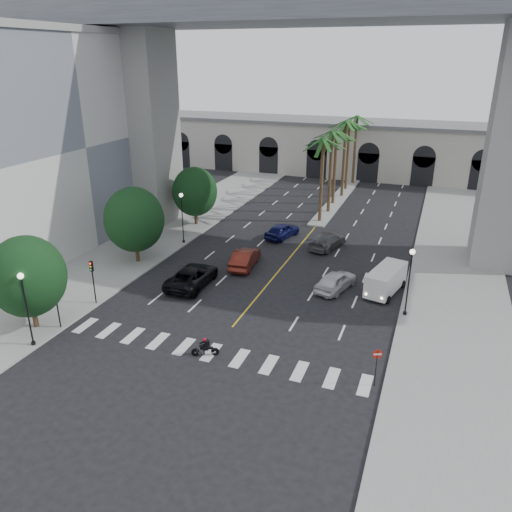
% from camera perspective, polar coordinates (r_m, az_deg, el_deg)
% --- Properties ---
extents(ground, '(140.00, 140.00, 0.00)m').
position_cam_1_polar(ground, '(34.48, -4.06, -9.66)').
color(ground, black).
rests_on(ground, ground).
extents(sidewalk_left, '(8.00, 100.00, 0.15)m').
position_cam_1_polar(sidewalk_left, '(53.01, -12.19, 1.60)').
color(sidewalk_left, gray).
rests_on(sidewalk_left, ground).
extents(sidewalk_right, '(8.00, 100.00, 0.15)m').
position_cam_1_polar(sidewalk_right, '(45.36, 21.91, -3.09)').
color(sidewalk_right, gray).
rests_on(sidewalk_right, ground).
extents(median, '(2.00, 24.00, 0.20)m').
position_cam_1_polar(median, '(68.19, 9.28, 6.37)').
color(median, gray).
rests_on(median, ground).
extents(building_left, '(16.50, 32.50, 20.60)m').
position_cam_1_polar(building_left, '(55.78, -25.48, 11.90)').
color(building_left, silver).
rests_on(building_left, ground).
extents(pier_building, '(71.00, 10.50, 8.50)m').
position_cam_1_polar(pier_building, '(83.69, 11.91, 11.97)').
color(pier_building, beige).
rests_on(pier_building, ground).
extents(bridge, '(75.00, 13.00, 26.00)m').
position_cam_1_polar(bridge, '(49.45, 10.72, 22.12)').
color(bridge, gray).
rests_on(bridge, ground).
extents(palm_a, '(3.20, 3.20, 10.30)m').
position_cam_1_polar(palm_a, '(56.72, 7.70, 12.65)').
color(palm_a, '#47331E').
rests_on(palm_a, ground).
extents(palm_b, '(3.20, 3.20, 10.60)m').
position_cam_1_polar(palm_b, '(60.52, 8.71, 13.44)').
color(palm_b, '#47331E').
rests_on(palm_b, ground).
extents(palm_c, '(3.20, 3.20, 10.10)m').
position_cam_1_polar(palm_c, '(64.52, 9.21, 13.51)').
color(palm_c, '#47331E').
rests_on(palm_c, ground).
extents(palm_d, '(3.20, 3.20, 10.90)m').
position_cam_1_polar(palm_d, '(68.25, 10.26, 14.51)').
color(palm_d, '#47331E').
rests_on(palm_d, ground).
extents(palm_e, '(3.20, 3.20, 10.40)m').
position_cam_1_polar(palm_e, '(72.26, 10.66, 14.51)').
color(palm_e, '#47331E').
rests_on(palm_e, ground).
extents(palm_f, '(3.20, 3.20, 10.70)m').
position_cam_1_polar(palm_f, '(76.09, 11.48, 15.02)').
color(palm_f, '#47331E').
rests_on(palm_f, ground).
extents(street_tree_near, '(5.20, 5.20, 6.89)m').
position_cam_1_polar(street_tree_near, '(37.47, -24.67, -2.14)').
color(street_tree_near, '#382616').
rests_on(street_tree_near, ground).
extents(street_tree_mid, '(5.44, 5.44, 7.21)m').
position_cam_1_polar(street_tree_mid, '(46.71, -13.75, 4.06)').
color(street_tree_mid, '#382616').
rests_on(street_tree_mid, ground).
extents(street_tree_far, '(5.04, 5.04, 6.68)m').
position_cam_1_polar(street_tree_far, '(56.68, -7.01, 7.31)').
color(street_tree_far, '#382616').
rests_on(street_tree_far, ground).
extents(lamp_post_left_near, '(0.40, 0.40, 5.35)m').
position_cam_1_polar(lamp_post_left_near, '(35.47, -24.83, -4.93)').
color(lamp_post_left_near, black).
rests_on(lamp_post_left_near, ground).
extents(lamp_post_left_far, '(0.40, 0.40, 5.35)m').
position_cam_1_polar(lamp_post_left_far, '(51.05, -8.44, 4.80)').
color(lamp_post_left_far, black).
rests_on(lamp_post_left_far, ground).
extents(lamp_post_right, '(0.40, 0.40, 5.35)m').
position_cam_1_polar(lamp_post_right, '(37.64, 17.13, -2.28)').
color(lamp_post_right, black).
rests_on(lamp_post_right, ground).
extents(traffic_signal_near, '(0.25, 0.18, 3.65)m').
position_cam_1_polar(traffic_signal_near, '(37.27, -21.91, -4.39)').
color(traffic_signal_near, black).
rests_on(traffic_signal_near, ground).
extents(traffic_signal_far, '(0.25, 0.18, 3.65)m').
position_cam_1_polar(traffic_signal_far, '(39.97, -18.18, -2.09)').
color(traffic_signal_far, black).
rests_on(traffic_signal_far, ground).
extents(motorcycle_rider, '(1.68, 0.81, 1.30)m').
position_cam_1_polar(motorcycle_rider, '(32.75, -5.75, -10.37)').
color(motorcycle_rider, black).
rests_on(motorcycle_rider, ground).
extents(car_a, '(3.15, 5.05, 1.60)m').
position_cam_1_polar(car_a, '(41.65, 9.10, -2.81)').
color(car_a, silver).
rests_on(car_a, ground).
extents(car_b, '(2.27, 5.21, 1.67)m').
position_cam_1_polar(car_b, '(45.58, -1.28, -0.26)').
color(car_b, '#541910').
rests_on(car_b, ground).
extents(car_c, '(2.91, 6.10, 1.68)m').
position_cam_1_polar(car_c, '(42.21, -7.30, -2.30)').
color(car_c, black).
rests_on(car_c, ground).
extents(car_d, '(3.34, 5.68, 1.54)m').
position_cam_1_polar(car_d, '(50.73, 8.16, 1.79)').
color(car_d, '#56575B').
rests_on(car_d, ground).
extents(car_e, '(3.04, 5.04, 1.60)m').
position_cam_1_polar(car_e, '(53.05, 3.01, 2.93)').
color(car_e, '#0E1145').
rests_on(car_e, ground).
extents(cargo_van, '(2.95, 5.26, 2.12)m').
position_cam_1_polar(cargo_van, '(41.80, 14.61, -2.61)').
color(cargo_van, silver).
rests_on(cargo_van, ground).
extents(pedestrian_a, '(0.65, 0.53, 1.55)m').
position_cam_1_polar(pedestrian_a, '(42.58, -24.64, -3.90)').
color(pedestrian_a, black).
rests_on(pedestrian_a, sidewalk_left).
extents(pedestrian_b, '(1.01, 0.84, 1.88)m').
position_cam_1_polar(pedestrian_b, '(46.10, -22.67, -1.43)').
color(pedestrian_b, black).
rests_on(pedestrian_b, sidewalk_left).
extents(do_not_enter_sign, '(0.57, 0.26, 2.46)m').
position_cam_1_polar(do_not_enter_sign, '(30.09, 13.65, -11.44)').
color(do_not_enter_sign, black).
rests_on(do_not_enter_sign, ground).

